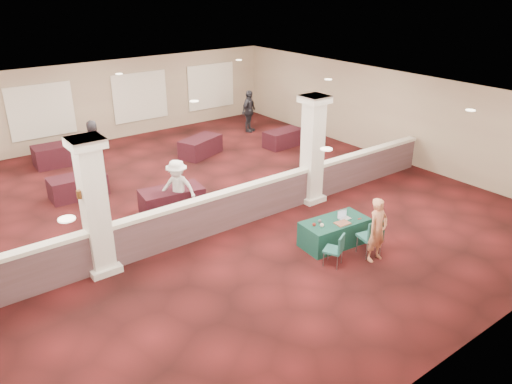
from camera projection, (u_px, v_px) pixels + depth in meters
ground at (200, 209)px, 14.59m from camera, size 16.00×16.00×0.00m
wall_back at (93, 103)px, 19.79m from camera, size 16.00×0.04×3.20m
wall_front at (451, 289)px, 8.10m from camera, size 16.00×0.04×3.20m
wall_right at (384, 113)px, 18.37m from camera, size 0.04×16.00×3.20m
ceiling at (194, 101)px, 13.31m from camera, size 16.00×16.00×0.02m
partition_wall at (228, 209)px, 13.26m from camera, size 15.60×0.28×1.10m
column_left at (94, 206)px, 10.90m from camera, size 0.72×0.72×3.20m
column_right at (313, 149)px, 14.49m from camera, size 0.72×0.72×3.20m
sconce_left at (79, 194)px, 10.60m from camera, size 0.12×0.12×0.18m
sconce_right at (105, 188)px, 10.91m from camera, size 0.12×0.12×0.18m
near_table at (334, 232)px, 12.56m from camera, size 1.78×1.00×0.66m
conf_chair_main at (372, 235)px, 11.93m from camera, size 0.58×0.58×0.97m
conf_chair_side at (337, 248)px, 11.55m from camera, size 0.54×0.54×0.81m
woman at (377, 230)px, 11.70m from camera, size 0.58×0.39×1.58m
far_table_front_left at (78, 186)px, 15.26m from camera, size 1.69×0.88×0.68m
far_table_front_center at (172, 200)px, 14.27m from camera, size 1.86×1.12×0.71m
far_table_front_right at (283, 138)px, 19.81m from camera, size 1.65×0.91×0.65m
far_table_back_center at (61, 154)px, 17.90m from camera, size 1.87×1.00×0.74m
far_table_back_right at (201, 147)px, 18.78m from camera, size 1.88×1.39×0.68m
attendee_b at (178, 188)px, 13.89m from camera, size 1.04×1.12×1.65m
attendee_c at (249, 111)px, 21.42m from camera, size 1.17×0.91×1.80m
attendee_d at (94, 141)px, 18.02m from camera, size 0.78×0.46×1.52m
laptop_base at (344, 218)px, 12.52m from camera, size 0.31×0.23×0.02m
laptop_screen at (342, 213)px, 12.56m from camera, size 0.30×0.04×0.20m
screen_glow at (342, 214)px, 12.56m from camera, size 0.27×0.03×0.17m
knitting at (342, 223)px, 12.27m from camera, size 0.38×0.30×0.03m
yarn_cream at (322, 225)px, 12.10m from camera, size 0.10×0.10×0.10m
yarn_red at (314, 225)px, 12.14m from camera, size 0.09×0.09×0.09m
yarn_grey at (320, 221)px, 12.30m from camera, size 0.09×0.09×0.09m
scissors at (360, 219)px, 12.52m from camera, size 0.11×0.04×0.01m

